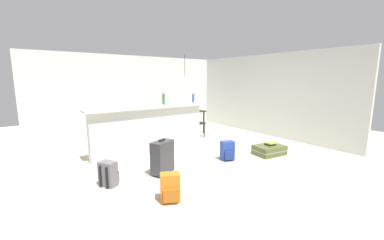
{
  "coord_description": "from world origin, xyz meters",
  "views": [
    {
      "loc": [
        -3.29,
        -4.61,
        1.77
      ],
      "look_at": [
        0.24,
        0.23,
        0.73
      ],
      "focal_mm": 22.54,
      "sensor_mm": 36.0,
      "label": 1
    }
  ],
  "objects_px": {
    "bottle_green": "(164,99)",
    "pendant_lamp": "(185,78)",
    "bottle_white": "(131,102)",
    "bottle_blue": "(193,98)",
    "book_stack": "(270,144)",
    "suitcase_flat_olive": "(269,150)",
    "dining_table": "(186,113)",
    "bottle_clear": "(90,103)",
    "suitcase_upright_charcoal": "(162,157)",
    "backpack_grey": "(109,174)",
    "dining_chair_near_partition": "(195,120)",
    "backpack_blue": "(227,151)",
    "backpack_orange": "(170,188)"
  },
  "relations": [
    {
      "from": "bottle_green",
      "to": "pendant_lamp",
      "type": "distance_m",
      "value": 2.02
    },
    {
      "from": "bottle_white",
      "to": "bottle_blue",
      "type": "distance_m",
      "value": 1.7
    },
    {
      "from": "bottle_blue",
      "to": "book_stack",
      "type": "relative_size",
      "value": 0.92
    },
    {
      "from": "pendant_lamp",
      "to": "suitcase_flat_olive",
      "type": "bearing_deg",
      "value": -84.04
    },
    {
      "from": "bottle_green",
      "to": "bottle_white",
      "type": "bearing_deg",
      "value": 179.2
    },
    {
      "from": "dining_table",
      "to": "pendant_lamp",
      "type": "relative_size",
      "value": 1.32
    },
    {
      "from": "dining_table",
      "to": "bottle_clear",
      "type": "bearing_deg",
      "value": -159.9
    },
    {
      "from": "bottle_green",
      "to": "suitcase_upright_charcoal",
      "type": "distance_m",
      "value": 1.8
    },
    {
      "from": "bottle_green",
      "to": "pendant_lamp",
      "type": "relative_size",
      "value": 0.32
    },
    {
      "from": "dining_table",
      "to": "suitcase_flat_olive",
      "type": "bearing_deg",
      "value": -84.24
    },
    {
      "from": "bottle_green",
      "to": "suitcase_flat_olive",
      "type": "bearing_deg",
      "value": -44.41
    },
    {
      "from": "bottle_green",
      "to": "backpack_grey",
      "type": "relative_size",
      "value": 0.64
    },
    {
      "from": "bottle_clear",
      "to": "suitcase_upright_charcoal",
      "type": "distance_m",
      "value": 1.9
    },
    {
      "from": "bottle_green",
      "to": "dining_chair_near_partition",
      "type": "relative_size",
      "value": 0.29
    },
    {
      "from": "dining_chair_near_partition",
      "to": "backpack_blue",
      "type": "bearing_deg",
      "value": -108.38
    },
    {
      "from": "pendant_lamp",
      "to": "bottle_white",
      "type": "bearing_deg",
      "value": -151.52
    },
    {
      "from": "bottle_clear",
      "to": "dining_chair_near_partition",
      "type": "distance_m",
      "value": 3.25
    },
    {
      "from": "backpack_blue",
      "to": "book_stack",
      "type": "bearing_deg",
      "value": -14.95
    },
    {
      "from": "backpack_grey",
      "to": "dining_chair_near_partition",
      "type": "bearing_deg",
      "value": 30.66
    },
    {
      "from": "bottle_blue",
      "to": "backpack_grey",
      "type": "height_order",
      "value": "bottle_blue"
    },
    {
      "from": "dining_table",
      "to": "pendant_lamp",
      "type": "bearing_deg",
      "value": 128.65
    },
    {
      "from": "bottle_blue",
      "to": "backpack_blue",
      "type": "height_order",
      "value": "bottle_blue"
    },
    {
      "from": "bottle_clear",
      "to": "bottle_blue",
      "type": "height_order",
      "value": "bottle_clear"
    },
    {
      "from": "bottle_white",
      "to": "backpack_grey",
      "type": "bearing_deg",
      "value": -127.05
    },
    {
      "from": "bottle_green",
      "to": "book_stack",
      "type": "distance_m",
      "value": 2.75
    },
    {
      "from": "bottle_green",
      "to": "bottle_blue",
      "type": "xyz_separation_m",
      "value": [
        0.88,
        -0.02,
        -0.02
      ]
    },
    {
      "from": "pendant_lamp",
      "to": "book_stack",
      "type": "relative_size",
      "value": 3.31
    },
    {
      "from": "bottle_clear",
      "to": "bottle_blue",
      "type": "distance_m",
      "value": 2.54
    },
    {
      "from": "pendant_lamp",
      "to": "backpack_blue",
      "type": "bearing_deg",
      "value": -105.36
    },
    {
      "from": "bottle_green",
      "to": "dining_table",
      "type": "height_order",
      "value": "bottle_green"
    },
    {
      "from": "bottle_green",
      "to": "suitcase_upright_charcoal",
      "type": "xyz_separation_m",
      "value": [
        -0.79,
        -1.31,
        -0.94
      ]
    },
    {
      "from": "suitcase_flat_olive",
      "to": "book_stack",
      "type": "bearing_deg",
      "value": 8.05
    },
    {
      "from": "bottle_white",
      "to": "book_stack",
      "type": "height_order",
      "value": "bottle_white"
    },
    {
      "from": "pendant_lamp",
      "to": "backpack_orange",
      "type": "bearing_deg",
      "value": -127.23
    },
    {
      "from": "book_stack",
      "to": "suitcase_flat_olive",
      "type": "bearing_deg",
      "value": -171.95
    },
    {
      "from": "bottle_blue",
      "to": "pendant_lamp",
      "type": "height_order",
      "value": "pendant_lamp"
    },
    {
      "from": "bottle_white",
      "to": "suitcase_flat_olive",
      "type": "bearing_deg",
      "value": -34.12
    },
    {
      "from": "bottle_clear",
      "to": "pendant_lamp",
      "type": "distance_m",
      "value": 3.4
    },
    {
      "from": "bottle_blue",
      "to": "book_stack",
      "type": "xyz_separation_m",
      "value": [
        0.97,
        -1.75,
        -1.0
      ]
    },
    {
      "from": "bottle_green",
      "to": "dining_table",
      "type": "xyz_separation_m",
      "value": [
        1.5,
        1.25,
        -0.63
      ]
    },
    {
      "from": "book_stack",
      "to": "suitcase_upright_charcoal",
      "type": "bearing_deg",
      "value": 170.28
    },
    {
      "from": "bottle_green",
      "to": "backpack_grey",
      "type": "height_order",
      "value": "bottle_green"
    },
    {
      "from": "backpack_orange",
      "to": "book_stack",
      "type": "distance_m",
      "value": 3.1
    },
    {
      "from": "bottle_blue",
      "to": "dining_chair_near_partition",
      "type": "distance_m",
      "value": 1.16
    },
    {
      "from": "suitcase_upright_charcoal",
      "to": "bottle_blue",
      "type": "bearing_deg",
      "value": 37.9
    },
    {
      "from": "backpack_grey",
      "to": "book_stack",
      "type": "bearing_deg",
      "value": -8.35
    },
    {
      "from": "pendant_lamp",
      "to": "dining_table",
      "type": "bearing_deg",
      "value": -51.35
    },
    {
      "from": "bottle_clear",
      "to": "backpack_grey",
      "type": "height_order",
      "value": "bottle_clear"
    },
    {
      "from": "bottle_white",
      "to": "backpack_blue",
      "type": "xyz_separation_m",
      "value": [
        1.56,
        -1.48,
        -1.05
      ]
    },
    {
      "from": "bottle_blue",
      "to": "dining_table",
      "type": "bearing_deg",
      "value": 63.71
    }
  ]
}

